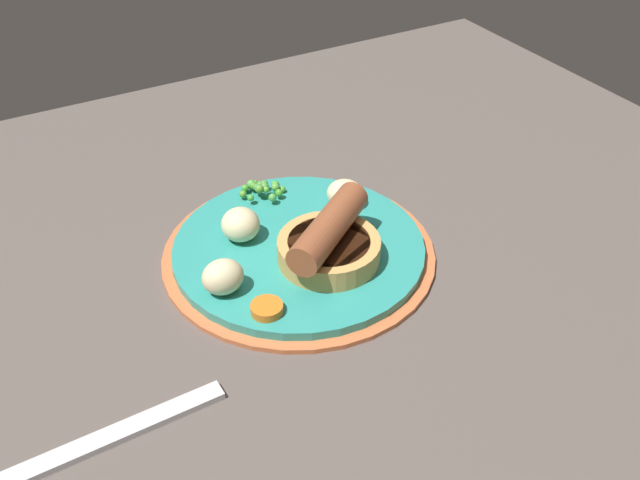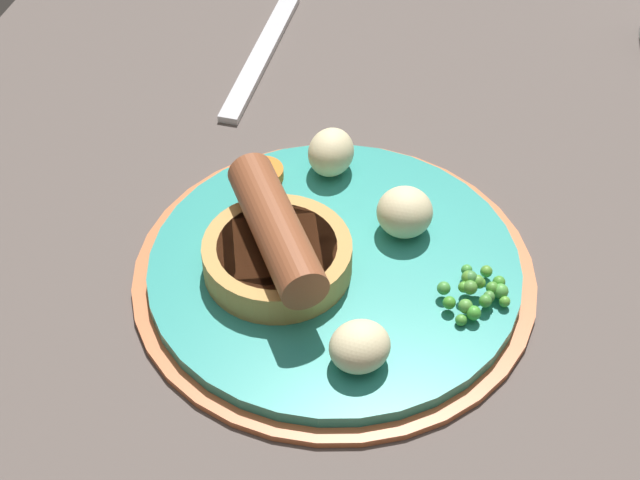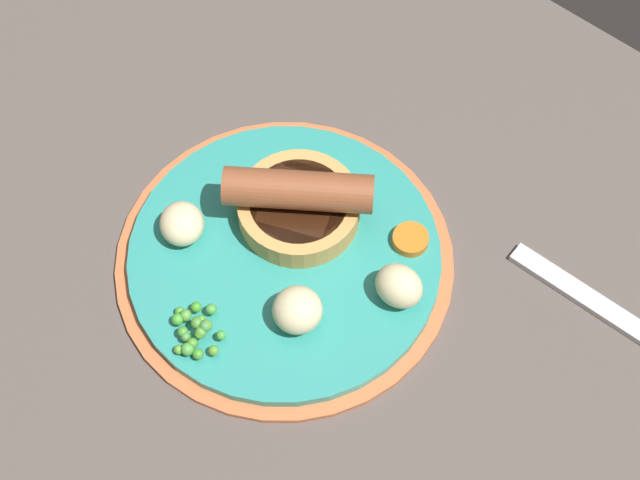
% 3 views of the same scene
% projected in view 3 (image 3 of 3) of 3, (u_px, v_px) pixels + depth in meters
% --- Properties ---
extents(dining_table, '(1.10, 0.80, 0.03)m').
position_uv_depth(dining_table, '(256.00, 303.00, 0.84)').
color(dining_table, '#564C47').
rests_on(dining_table, ground).
extents(dinner_plate, '(0.27, 0.27, 0.01)m').
position_uv_depth(dinner_plate, '(288.00, 262.00, 0.84)').
color(dinner_plate, '#CC6B3D').
rests_on(dinner_plate, dining_table).
extents(sausage_pudding, '(0.11, 0.10, 0.05)m').
position_uv_depth(sausage_pudding, '(299.00, 202.00, 0.83)').
color(sausage_pudding, tan).
rests_on(sausage_pudding, dinner_plate).
extents(pea_pile, '(0.05, 0.05, 0.02)m').
position_uv_depth(pea_pile, '(196.00, 329.00, 0.79)').
color(pea_pile, '#4A9433').
rests_on(pea_pile, dinner_plate).
extents(potato_chunk_0, '(0.04, 0.03, 0.03)m').
position_uv_depth(potato_chunk_0, '(399.00, 286.00, 0.80)').
color(potato_chunk_0, beige).
rests_on(potato_chunk_0, dinner_plate).
extents(potato_chunk_1, '(0.05, 0.05, 0.03)m').
position_uv_depth(potato_chunk_1, '(185.00, 221.00, 0.83)').
color(potato_chunk_1, beige).
rests_on(potato_chunk_1, dinner_plate).
extents(potato_chunk_2, '(0.05, 0.05, 0.03)m').
position_uv_depth(potato_chunk_2, '(296.00, 312.00, 0.79)').
color(potato_chunk_2, beige).
rests_on(potato_chunk_2, dinner_plate).
extents(carrot_slice_3, '(0.04, 0.04, 0.01)m').
position_uv_depth(carrot_slice_3, '(410.00, 239.00, 0.84)').
color(carrot_slice_3, orange).
rests_on(carrot_slice_3, dinner_plate).
extents(fork, '(0.18, 0.02, 0.01)m').
position_uv_depth(fork, '(613.00, 315.00, 0.82)').
color(fork, silver).
rests_on(fork, dining_table).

